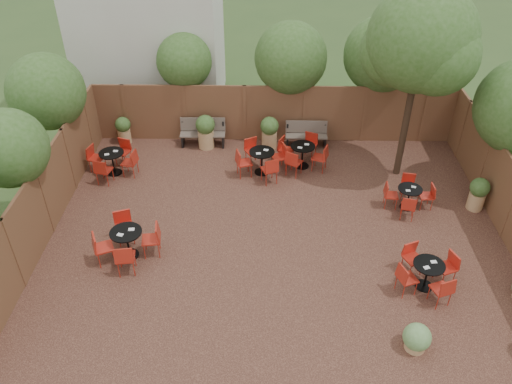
{
  "coord_description": "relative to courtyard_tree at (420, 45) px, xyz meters",
  "views": [
    {
      "loc": [
        -0.34,
        -10.56,
        8.97
      ],
      "look_at": [
        -0.54,
        0.5,
        1.0
      ],
      "focal_mm": 36.21,
      "sensor_mm": 36.0,
      "label": 1
    }
  ],
  "objects": [
    {
      "name": "planters",
      "position": [
        -4.35,
        0.87,
        -3.52
      ],
      "size": [
        11.26,
        4.04,
        1.17
      ],
      "color": "tan",
      "rests_on": "courtyard_paving"
    },
    {
      "name": "courtyard_tree",
      "position": [
        0.0,
        0.0,
        0.0
      ],
      "size": [
        2.99,
        2.93,
        5.74
      ],
      "rotation": [
        0.0,
        0.0,
        0.11
      ],
      "color": "black",
      "rests_on": "courtyard_paving"
    },
    {
      "name": "low_shrubs",
      "position": [
        0.61,
        -6.22,
        -3.81
      ],
      "size": [
        3.34,
        2.1,
        0.63
      ],
      "color": "tan",
      "rests_on": "courtyard_paving"
    },
    {
      "name": "fence_right",
      "position": [
        2.2,
        -2.96,
        -3.12
      ],
      "size": [
        0.08,
        10.0,
        2.0
      ],
      "primitive_type": "cube",
      "color": "brown",
      "rests_on": "ground"
    },
    {
      "name": "fence_back",
      "position": [
        -3.8,
        2.04,
        -3.12
      ],
      "size": [
        12.0,
        0.08,
        2.0
      ],
      "primitive_type": "cube",
      "color": "brown",
      "rests_on": "ground"
    },
    {
      "name": "fence_left",
      "position": [
        -9.8,
        -2.96,
        -3.12
      ],
      "size": [
        0.08,
        10.0,
        2.0
      ],
      "primitive_type": "cube",
      "color": "brown",
      "rests_on": "ground"
    },
    {
      "name": "park_bench_left",
      "position": [
        -6.2,
        1.67,
        -3.62
      ],
      "size": [
        1.51,
        0.5,
        0.93
      ],
      "rotation": [
        0.0,
        0.0,
        0.01
      ],
      "color": "brown",
      "rests_on": "courtyard_paving"
    },
    {
      "name": "bistro_tables",
      "position": [
        -4.34,
        -1.69,
        -3.67
      ],
      "size": [
        10.22,
        6.72,
        0.9
      ],
      "color": "black",
      "rests_on": "courtyard_paving"
    },
    {
      "name": "ground",
      "position": [
        -3.8,
        -2.96,
        -4.12
      ],
      "size": [
        80.0,
        80.0,
        0.0
      ],
      "primitive_type": "plane",
      "color": "#354F23",
      "rests_on": "ground"
    },
    {
      "name": "courtyard_paving",
      "position": [
        -3.8,
        -2.96,
        -4.11
      ],
      "size": [
        12.0,
        10.0,
        0.02
      ],
      "primitive_type": "cube",
      "color": "#341C15",
      "rests_on": "ground"
    },
    {
      "name": "overhang_foliage",
      "position": [
        -3.83,
        0.23,
        -1.42
      ],
      "size": [
        15.63,
        10.55,
        2.64
      ],
      "color": "#2F511A",
      "rests_on": "ground"
    },
    {
      "name": "park_bench_right",
      "position": [
        -2.73,
        1.66,
        -3.66
      ],
      "size": [
        1.39,
        0.46,
        0.86
      ],
      "rotation": [
        0.0,
        0.0,
        -0.01
      ],
      "color": "brown",
      "rests_on": "courtyard_paving"
    }
  ]
}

